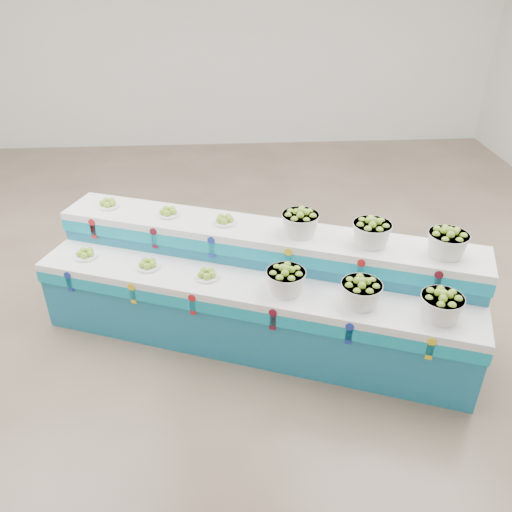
# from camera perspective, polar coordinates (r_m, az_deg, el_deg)

# --- Properties ---
(ground) EXTENTS (10.00, 10.00, 0.00)m
(ground) POSITION_cam_1_polar(r_m,az_deg,el_deg) (5.66, -3.48, -4.25)
(ground) COLOR brown
(ground) RESTS_ON ground
(back_wall) EXTENTS (10.00, 0.00, 10.00)m
(back_wall) POSITION_cam_1_polar(r_m,az_deg,el_deg) (9.70, -4.35, 23.51)
(back_wall) COLOR silver
(back_wall) RESTS_ON ground
(display_stand) EXTENTS (4.13, 2.38, 1.02)m
(display_stand) POSITION_cam_1_polar(r_m,az_deg,el_deg) (4.84, -0.00, -3.65)
(display_stand) COLOR teal
(display_stand) RESTS_ON ground
(plate_lower_left) EXTENTS (0.28, 0.28, 0.09)m
(plate_lower_left) POSITION_cam_1_polar(r_m,az_deg,el_deg) (5.15, -18.32, 0.29)
(plate_lower_left) COLOR white
(plate_lower_left) RESTS_ON display_stand
(plate_lower_mid) EXTENTS (0.28, 0.28, 0.09)m
(plate_lower_mid) POSITION_cam_1_polar(r_m,az_deg,el_deg) (4.84, -11.85, -0.84)
(plate_lower_mid) COLOR white
(plate_lower_mid) RESTS_ON display_stand
(plate_lower_right) EXTENTS (0.28, 0.28, 0.09)m
(plate_lower_right) POSITION_cam_1_polar(r_m,az_deg,el_deg) (4.61, -5.45, -1.95)
(plate_lower_right) COLOR white
(plate_lower_right) RESTS_ON display_stand
(basket_lower_left) EXTENTS (0.43, 0.43, 0.24)m
(basket_lower_left) POSITION_cam_1_polar(r_m,az_deg,el_deg) (4.38, 3.31, -2.61)
(basket_lower_left) COLOR silver
(basket_lower_left) RESTS_ON display_stand
(basket_lower_mid) EXTENTS (0.43, 0.43, 0.24)m
(basket_lower_mid) POSITION_cam_1_polar(r_m,az_deg,el_deg) (4.31, 11.53, -3.91)
(basket_lower_mid) COLOR silver
(basket_lower_mid) RESTS_ON display_stand
(basket_lower_right) EXTENTS (0.43, 0.43, 0.24)m
(basket_lower_right) POSITION_cam_1_polar(r_m,az_deg,el_deg) (4.33, 19.78, -5.13)
(basket_lower_right) COLOR silver
(basket_lower_right) RESTS_ON display_stand
(plate_upper_left) EXTENTS (0.28, 0.28, 0.09)m
(plate_upper_left) POSITION_cam_1_polar(r_m,az_deg,el_deg) (5.38, -16.01, 5.65)
(plate_upper_left) COLOR white
(plate_upper_left) RESTS_ON display_stand
(plate_upper_mid) EXTENTS (0.28, 0.28, 0.09)m
(plate_upper_mid) POSITION_cam_1_polar(r_m,az_deg,el_deg) (5.08, -9.67, 4.89)
(plate_upper_mid) COLOR white
(plate_upper_mid) RESTS_ON display_stand
(plate_upper_right) EXTENTS (0.28, 0.28, 0.09)m
(plate_upper_right) POSITION_cam_1_polar(r_m,az_deg,el_deg) (4.86, -3.48, 4.08)
(plate_upper_right) COLOR white
(plate_upper_right) RESTS_ON display_stand
(basket_upper_left) EXTENTS (0.43, 0.43, 0.24)m
(basket_upper_left) POSITION_cam_1_polar(r_m,az_deg,el_deg) (4.65, 4.90, 3.74)
(basket_upper_left) COLOR silver
(basket_upper_left) RESTS_ON display_stand
(basket_upper_mid) EXTENTS (0.43, 0.43, 0.24)m
(basket_upper_mid) POSITION_cam_1_polar(r_m,az_deg,el_deg) (4.59, 12.65, 2.61)
(basket_upper_mid) COLOR silver
(basket_upper_mid) RESTS_ON display_stand
(basket_upper_right) EXTENTS (0.43, 0.43, 0.24)m
(basket_upper_right) POSITION_cam_1_polar(r_m,az_deg,el_deg) (4.60, 20.39, 1.44)
(basket_upper_right) COLOR silver
(basket_upper_right) RESTS_ON display_stand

